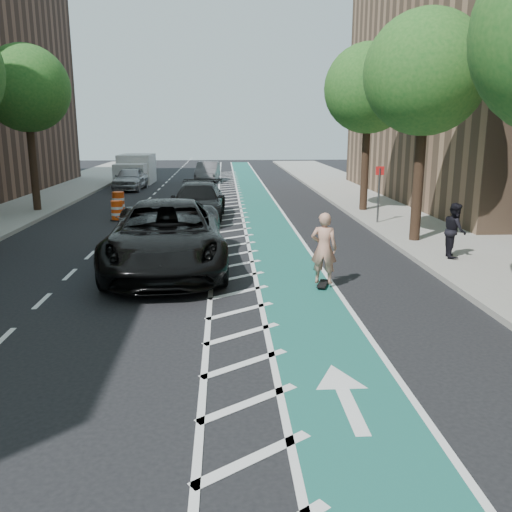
{
  "coord_description": "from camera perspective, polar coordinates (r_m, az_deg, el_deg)",
  "views": [
    {
      "loc": [
        1.18,
        -10.18,
        4.04
      ],
      "look_at": [
        1.9,
        2.14,
        1.1
      ],
      "focal_mm": 38.0,
      "sensor_mm": 36.0,
      "label": 1
    }
  ],
  "objects": [
    {
      "name": "ground",
      "position": [
        11.02,
        -9.36,
        -8.3
      ],
      "size": [
        120.0,
        120.0,
        0.0
      ],
      "primitive_type": "plane",
      "color": "black",
      "rests_on": "ground"
    },
    {
      "name": "skateboard",
      "position": [
        14.18,
        7.04,
        -2.91
      ],
      "size": [
        0.45,
        0.8,
        0.1
      ],
      "rotation": [
        0.0,
        0.0,
        -0.31
      ],
      "color": "black",
      "rests_on": "ground"
    },
    {
      "name": "barrel_b",
      "position": [
        24.92,
        -14.41,
        4.6
      ],
      "size": [
        0.65,
        0.65,
        0.88
      ],
      "color": "#F9470D",
      "rests_on": "ground"
    },
    {
      "name": "sidewalk_right",
      "position": [
        22.19,
        18.76,
        2.37
      ],
      "size": [
        5.0,
        90.0,
        0.15
      ],
      "primitive_type": "cube",
      "color": "gray",
      "rests_on": "ground"
    },
    {
      "name": "pedestrian",
      "position": [
        17.58,
        20.18,
        2.56
      ],
      "size": [
        0.77,
        0.92,
        1.67
      ],
      "primitive_type": "imported",
      "rotation": [
        0.0,
        0.0,
        1.38
      ],
      "color": "black",
      "rests_on": "sidewalk_right"
    },
    {
      "name": "curb_left",
      "position": [
        22.16,
        -25.09,
        1.81
      ],
      "size": [
        0.12,
        90.0,
        0.16
      ],
      "primitive_type": "cube",
      "color": "gray",
      "rests_on": "ground"
    },
    {
      "name": "curb_right",
      "position": [
        21.39,
        12.66,
        2.39
      ],
      "size": [
        0.12,
        90.0,
        0.16
      ],
      "primitive_type": "cube",
      "color": "gray",
      "rests_on": "ground"
    },
    {
      "name": "car_silver",
      "position": [
        37.14,
        -13.08,
        7.96
      ],
      "size": [
        2.0,
        4.5,
        1.5
      ],
      "primitive_type": "imported",
      "rotation": [
        0.0,
        0.0,
        -0.05
      ],
      "color": "#A1A0A5",
      "rests_on": "ground"
    },
    {
      "name": "bike_lane",
      "position": [
        20.66,
        1.78,
        2.12
      ],
      "size": [
        2.0,
        90.0,
        0.01
      ],
      "primitive_type": "cube",
      "color": "#195952",
      "rests_on": "ground"
    },
    {
      "name": "sign_post",
      "position": [
        23.25,
        12.8,
        6.41
      ],
      "size": [
        0.35,
        0.08,
        2.47
      ],
      "color": "#4C4C4C",
      "rests_on": "ground"
    },
    {
      "name": "barrel_a",
      "position": [
        18.32,
        -13.91,
        1.48
      ],
      "size": [
        0.59,
        0.59,
        0.81
      ],
      "color": "#FF4E0D",
      "rests_on": "ground"
    },
    {
      "name": "suv_far",
      "position": [
        24.38,
        -6.11,
        5.7
      ],
      "size": [
        2.52,
        5.68,
        1.62
      ],
      "primitive_type": "imported",
      "rotation": [
        0.0,
        0.0,
        -0.04
      ],
      "color": "black",
      "rests_on": "ground"
    },
    {
      "name": "box_truck",
      "position": [
        40.81,
        -12.58,
        8.76
      ],
      "size": [
        2.42,
        5.14,
        2.12
      ],
      "rotation": [
        0.0,
        0.0,
        -0.03
      ],
      "color": "silver",
      "rests_on": "ground"
    },
    {
      "name": "suv_near",
      "position": [
        15.87,
        -9.4,
        2.11
      ],
      "size": [
        3.67,
        7.27,
        1.97
      ],
      "primitive_type": "imported",
      "rotation": [
        0.0,
        0.0,
        0.06
      ],
      "color": "black",
      "rests_on": "ground"
    },
    {
      "name": "buffer_strip",
      "position": [
        20.59,
        -2.38,
        2.07
      ],
      "size": [
        1.4,
        90.0,
        0.01
      ],
      "primitive_type": "cube",
      "color": "silver",
      "rests_on": "ground"
    },
    {
      "name": "tree_l_d",
      "position": [
        27.77,
        -23.36,
        15.91
      ],
      "size": [
        4.2,
        4.2,
        7.9
      ],
      "color": "#382619",
      "rests_on": "ground"
    },
    {
      "name": "barrel_c",
      "position": [
        27.32,
        -14.28,
        5.47
      ],
      "size": [
        0.73,
        0.73,
        1.0
      ],
      "color": "#D63E0B",
      "rests_on": "ground"
    },
    {
      "name": "tree_r_d",
      "position": [
        27.09,
        11.53,
        16.79
      ],
      "size": [
        4.2,
        4.2,
        7.9
      ],
      "color": "#382619",
      "rests_on": "ground"
    },
    {
      "name": "car_grey",
      "position": [
        42.05,
        -5.11,
        8.83
      ],
      "size": [
        1.91,
        4.63,
        1.49
      ],
      "primitive_type": "imported",
      "rotation": [
        0.0,
        0.0,
        -0.07
      ],
      "color": "#59595E",
      "rests_on": "ground"
    },
    {
      "name": "tree_r_c",
      "position": [
        19.46,
        17.76,
        17.89
      ],
      "size": [
        4.2,
        4.2,
        7.9
      ],
      "color": "#382619",
      "rests_on": "ground"
    },
    {
      "name": "skateboarder",
      "position": [
        13.94,
        7.15,
        0.82
      ],
      "size": [
        0.78,
        0.63,
        1.85
      ],
      "primitive_type": "imported",
      "rotation": [
        0.0,
        0.0,
        2.83
      ],
      "color": "tan",
      "rests_on": "skateboard"
    }
  ]
}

